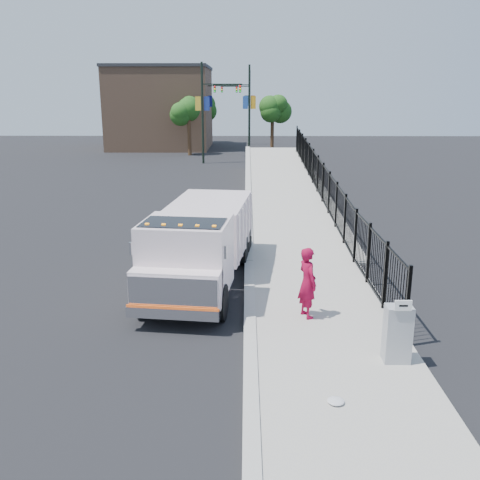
{
  "coord_description": "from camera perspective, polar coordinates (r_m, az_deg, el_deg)",
  "views": [
    {
      "loc": [
        -0.1,
        -13.27,
        5.66
      ],
      "look_at": [
        -0.28,
        2.0,
        1.43
      ],
      "focal_mm": 40.0,
      "sensor_mm": 36.0,
      "label": 1
    }
  ],
  "objects": [
    {
      "name": "sidewalk",
      "position": [
        12.74,
        9.93,
        -10.84
      ],
      "size": [
        3.55,
        12.0,
        0.12
      ],
      "primitive_type": "cube",
      "color": "#9E998E",
      "rests_on": "ground"
    },
    {
      "name": "tree_0",
      "position": [
        50.44,
        -5.48,
        13.42
      ],
      "size": [
        2.24,
        2.24,
        5.12
      ],
      "color": "#382314",
      "rests_on": "ground"
    },
    {
      "name": "tree_2",
      "position": [
        63.19,
        -3.93,
        13.89
      ],
      "size": [
        2.84,
        2.84,
        5.42
      ],
      "color": "#382314",
      "rests_on": "ground"
    },
    {
      "name": "light_pole_3",
      "position": [
        60.7,
        0.74,
        14.24
      ],
      "size": [
        3.77,
        0.22,
        8.0
      ],
      "color": "black",
      "rests_on": "ground"
    },
    {
      "name": "utility_cabinet",
      "position": [
        11.9,
        16.45,
        -9.58
      ],
      "size": [
        0.55,
        0.4,
        1.25
      ],
      "primitive_type": "cube",
      "color": "gray",
      "rests_on": "sidewalk"
    },
    {
      "name": "truck",
      "position": [
        15.96,
        -4.26,
        -0.06
      ],
      "size": [
        3.12,
        7.46,
        2.48
      ],
      "rotation": [
        0.0,
        0.0,
        -0.12
      ],
      "color": "black",
      "rests_on": "ground"
    },
    {
      "name": "building",
      "position": [
        57.98,
        -8.39,
        13.67
      ],
      "size": [
        10.0,
        10.0,
        8.0
      ],
      "primitive_type": "cube",
      "color": "#8C664C",
      "rests_on": "ground"
    },
    {
      "name": "light_pole_2",
      "position": [
        55.79,
        -3.25,
        14.11
      ],
      "size": [
        3.77,
        0.22,
        8.0
      ],
      "color": "black",
      "rests_on": "ground"
    },
    {
      "name": "iron_fence",
      "position": [
        25.97,
        8.78,
        4.73
      ],
      "size": [
        0.1,
        28.0,
        1.8
      ],
      "primitive_type": "cube",
      "color": "black",
      "rests_on": "ground"
    },
    {
      "name": "tree_1",
      "position": [
        54.44,
        3.49,
        13.59
      ],
      "size": [
        2.12,
        2.12,
        5.06
      ],
      "color": "#382314",
      "rests_on": "ground"
    },
    {
      "name": "debris",
      "position": [
        10.45,
        10.18,
        -16.55
      ],
      "size": [
        0.32,
        0.32,
        0.08
      ],
      "primitive_type": "ellipsoid",
      "color": "silver",
      "rests_on": "sidewalk"
    },
    {
      "name": "arrow_sign",
      "position": [
        11.43,
        17.02,
        -6.69
      ],
      "size": [
        0.35,
        0.04,
        0.22
      ],
      "primitive_type": "cube",
      "color": "white",
      "rests_on": "utility_cabinet"
    },
    {
      "name": "light_pole_1",
      "position": [
        48.66,
        0.62,
        13.94
      ],
      "size": [
        3.78,
        0.22,
        8.0
      ],
      "color": "black",
      "rests_on": "ground"
    },
    {
      "name": "ground",
      "position": [
        14.42,
        1.03,
        -7.63
      ],
      "size": [
        120.0,
        120.0,
        0.0
      ],
      "primitive_type": "plane",
      "color": "black",
      "rests_on": "ground"
    },
    {
      "name": "light_pole_0",
      "position": [
        44.4,
        -3.62,
        13.77
      ],
      "size": [
        3.77,
        0.22,
        8.0
      ],
      "color": "black",
      "rests_on": "ground"
    },
    {
      "name": "ramp",
      "position": [
        29.89,
        4.95,
        4.5
      ],
      "size": [
        3.95,
        24.06,
        3.19
      ],
      "primitive_type": "cube",
      "rotation": [
        0.06,
        0.0,
        0.0
      ],
      "color": "#9E998E",
      "rests_on": "ground"
    },
    {
      "name": "curb",
      "position": [
        12.57,
        1.09,
        -10.87
      ],
      "size": [
        0.3,
        12.0,
        0.16
      ],
      "primitive_type": "cube",
      "color": "#ADAAA3",
      "rests_on": "ground"
    },
    {
      "name": "worker",
      "position": [
        13.6,
        7.2,
        -4.52
      ],
      "size": [
        0.66,
        0.79,
        1.83
      ],
      "primitive_type": "imported",
      "rotation": [
        0.0,
        0.0,
        1.97
      ],
      "color": "maroon",
      "rests_on": "sidewalk"
    }
  ]
}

